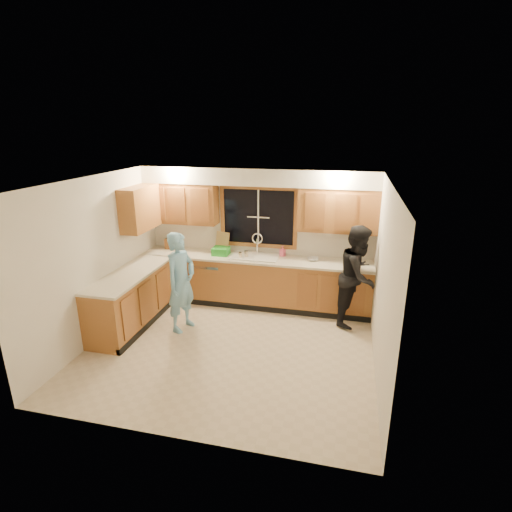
{
  "coord_description": "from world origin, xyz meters",
  "views": [
    {
      "loc": [
        1.59,
        -5.07,
        3.2
      ],
      "look_at": [
        0.25,
        0.65,
        1.27
      ],
      "focal_mm": 28.0,
      "sensor_mm": 36.0,
      "label": 1
    }
  ],
  "objects_px": {
    "dish_crate": "(221,251)",
    "stove": "(113,315)",
    "dishwasher": "(211,280)",
    "bowl": "(313,259)",
    "knife_block": "(168,244)",
    "soap_bottle": "(283,251)",
    "sink": "(255,260)",
    "woman": "(358,276)",
    "man": "(181,282)"
  },
  "relations": [
    {
      "from": "dish_crate",
      "to": "stove",
      "type": "bearing_deg",
      "value": -122.32
    },
    {
      "from": "stove",
      "to": "dishwasher",
      "type": "bearing_deg",
      "value": 62.31
    },
    {
      "from": "knife_block",
      "to": "bowl",
      "type": "height_order",
      "value": "knife_block"
    },
    {
      "from": "woman",
      "to": "dish_crate",
      "type": "bearing_deg",
      "value": 101.62
    },
    {
      "from": "knife_block",
      "to": "woman",
      "type": "bearing_deg",
      "value": -9.82
    },
    {
      "from": "dish_crate",
      "to": "soap_bottle",
      "type": "xyz_separation_m",
      "value": [
        1.12,
        0.18,
        0.03
      ]
    },
    {
      "from": "stove",
      "to": "bowl",
      "type": "bearing_deg",
      "value": 33.47
    },
    {
      "from": "bowl",
      "to": "soap_bottle",
      "type": "bearing_deg",
      "value": 167.66
    },
    {
      "from": "woman",
      "to": "soap_bottle",
      "type": "relative_size",
      "value": 8.94
    },
    {
      "from": "dishwasher",
      "to": "man",
      "type": "height_order",
      "value": "man"
    },
    {
      "from": "dishwasher",
      "to": "bowl",
      "type": "bearing_deg",
      "value": 2.12
    },
    {
      "from": "knife_block",
      "to": "bowl",
      "type": "xyz_separation_m",
      "value": [
        2.8,
        -0.07,
        -0.07
      ]
    },
    {
      "from": "woman",
      "to": "bowl",
      "type": "relative_size",
      "value": 8.63
    },
    {
      "from": "stove",
      "to": "soap_bottle",
      "type": "xyz_separation_m",
      "value": [
        2.28,
        2.0,
        0.56
      ]
    },
    {
      "from": "bowl",
      "to": "stove",
      "type": "bearing_deg",
      "value": -146.53
    },
    {
      "from": "knife_block",
      "to": "bowl",
      "type": "distance_m",
      "value": 2.8
    },
    {
      "from": "sink",
      "to": "knife_block",
      "type": "xyz_separation_m",
      "value": [
        -1.75,
        0.12,
        0.15
      ]
    },
    {
      "from": "soap_bottle",
      "to": "bowl",
      "type": "bearing_deg",
      "value": -12.34
    },
    {
      "from": "stove",
      "to": "knife_block",
      "type": "distance_m",
      "value": 2.03
    },
    {
      "from": "soap_bottle",
      "to": "dishwasher",
      "type": "bearing_deg",
      "value": -171.71
    },
    {
      "from": "man",
      "to": "woman",
      "type": "height_order",
      "value": "woman"
    },
    {
      "from": "stove",
      "to": "dish_crate",
      "type": "xyz_separation_m",
      "value": [
        1.16,
        1.83,
        0.54
      ]
    },
    {
      "from": "woman",
      "to": "dish_crate",
      "type": "height_order",
      "value": "woman"
    },
    {
      "from": "sink",
      "to": "dish_crate",
      "type": "height_order",
      "value": "sink"
    },
    {
      "from": "sink",
      "to": "knife_block",
      "type": "bearing_deg",
      "value": 175.95
    },
    {
      "from": "man",
      "to": "woman",
      "type": "xyz_separation_m",
      "value": [
        2.75,
        0.86,
        0.03
      ]
    },
    {
      "from": "bowl",
      "to": "woman",
      "type": "bearing_deg",
      "value": -26.41
    },
    {
      "from": "sink",
      "to": "soap_bottle",
      "type": "distance_m",
      "value": 0.53
    },
    {
      "from": "stove",
      "to": "bowl",
      "type": "distance_m",
      "value": 3.44
    },
    {
      "from": "sink",
      "to": "man",
      "type": "height_order",
      "value": "man"
    },
    {
      "from": "sink",
      "to": "dishwasher",
      "type": "xyz_separation_m",
      "value": [
        -0.85,
        -0.01,
        -0.45
      ]
    },
    {
      "from": "dishwasher",
      "to": "dish_crate",
      "type": "bearing_deg",
      "value": 4.78
    },
    {
      "from": "stove",
      "to": "soap_bottle",
      "type": "bearing_deg",
      "value": 41.32
    },
    {
      "from": "dishwasher",
      "to": "man",
      "type": "relative_size",
      "value": 0.5
    },
    {
      "from": "dish_crate",
      "to": "woman",
      "type": "bearing_deg",
      "value": -7.73
    },
    {
      "from": "man",
      "to": "woman",
      "type": "distance_m",
      "value": 2.88
    },
    {
      "from": "dishwasher",
      "to": "dish_crate",
      "type": "relative_size",
      "value": 2.8
    },
    {
      "from": "sink",
      "to": "dishwasher",
      "type": "relative_size",
      "value": 1.05
    },
    {
      "from": "sink",
      "to": "dishwasher",
      "type": "height_order",
      "value": "sink"
    },
    {
      "from": "dish_crate",
      "to": "bowl",
      "type": "bearing_deg",
      "value": 1.8
    },
    {
      "from": "knife_block",
      "to": "dish_crate",
      "type": "distance_m",
      "value": 1.12
    },
    {
      "from": "dish_crate",
      "to": "knife_block",
      "type": "bearing_deg",
      "value": 173.75
    },
    {
      "from": "stove",
      "to": "knife_block",
      "type": "xyz_separation_m",
      "value": [
        0.05,
        1.95,
        0.57
      ]
    },
    {
      "from": "dish_crate",
      "to": "soap_bottle",
      "type": "bearing_deg",
      "value": 8.93
    },
    {
      "from": "stove",
      "to": "woman",
      "type": "bearing_deg",
      "value": 22.37
    },
    {
      "from": "knife_block",
      "to": "soap_bottle",
      "type": "relative_size",
      "value": 1.04
    },
    {
      "from": "woman",
      "to": "knife_block",
      "type": "xyz_separation_m",
      "value": [
        -3.58,
        0.46,
        0.17
      ]
    },
    {
      "from": "sink",
      "to": "man",
      "type": "xyz_separation_m",
      "value": [
        -0.93,
        -1.19,
        -0.05
      ]
    },
    {
      "from": "dishwasher",
      "to": "bowl",
      "type": "height_order",
      "value": "bowl"
    },
    {
      "from": "woman",
      "to": "dishwasher",
      "type": "bearing_deg",
      "value": 102.57
    }
  ]
}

